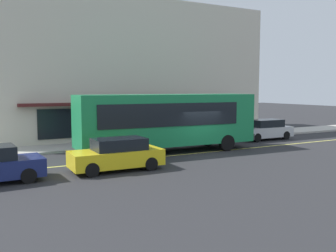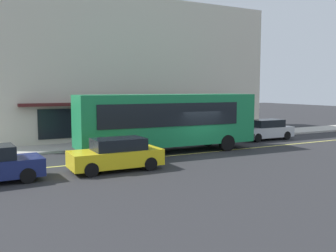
{
  "view_description": "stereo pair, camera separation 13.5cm",
  "coord_description": "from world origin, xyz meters",
  "px_view_note": "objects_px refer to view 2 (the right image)",
  "views": [
    {
      "loc": [
        -12.23,
        -18.64,
        3.84
      ],
      "look_at": [
        -1.57,
        1.13,
        1.6
      ],
      "focal_mm": 40.06,
      "sensor_mm": 36.0,
      "label": 1
    },
    {
      "loc": [
        -12.11,
        -18.7,
        3.84
      ],
      "look_at": [
        -1.57,
        1.13,
        1.6
      ],
      "focal_mm": 40.06,
      "sensor_mm": 36.0,
      "label": 2
    }
  ],
  "objects_px": {
    "bus": "(168,120)",
    "traffic_light": "(148,108)",
    "car_yellow": "(116,155)",
    "pedestrian_at_corner": "(205,124)",
    "car_silver": "(265,130)"
  },
  "relations": [
    {
      "from": "car_yellow",
      "to": "pedestrian_at_corner",
      "type": "distance_m",
      "value": 13.19
    },
    {
      "from": "car_yellow",
      "to": "pedestrian_at_corner",
      "type": "xyz_separation_m",
      "value": [
        10.39,
        8.12,
        0.35
      ]
    },
    {
      "from": "bus",
      "to": "traffic_light",
      "type": "relative_size",
      "value": 3.51
    },
    {
      "from": "traffic_light",
      "to": "car_yellow",
      "type": "height_order",
      "value": "traffic_light"
    },
    {
      "from": "bus",
      "to": "traffic_light",
      "type": "height_order",
      "value": "bus"
    },
    {
      "from": "bus",
      "to": "traffic_light",
      "type": "xyz_separation_m",
      "value": [
        0.26,
        3.51,
        0.55
      ]
    },
    {
      "from": "bus",
      "to": "pedestrian_at_corner",
      "type": "relative_size",
      "value": 7.11
    },
    {
      "from": "car_yellow",
      "to": "pedestrian_at_corner",
      "type": "bearing_deg",
      "value": 38.01
    },
    {
      "from": "bus",
      "to": "car_yellow",
      "type": "height_order",
      "value": "bus"
    },
    {
      "from": "bus",
      "to": "traffic_light",
      "type": "bearing_deg",
      "value": 85.73
    },
    {
      "from": "traffic_light",
      "to": "pedestrian_at_corner",
      "type": "bearing_deg",
      "value": 13.12
    },
    {
      "from": "car_silver",
      "to": "car_yellow",
      "type": "bearing_deg",
      "value": -160.46
    },
    {
      "from": "car_silver",
      "to": "pedestrian_at_corner",
      "type": "bearing_deg",
      "value": 135.25
    },
    {
      "from": "car_silver",
      "to": "pedestrian_at_corner",
      "type": "distance_m",
      "value": 4.65
    },
    {
      "from": "car_yellow",
      "to": "pedestrian_at_corner",
      "type": "relative_size",
      "value": 2.74
    }
  ]
}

